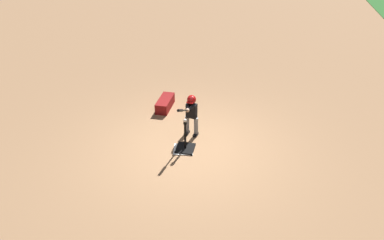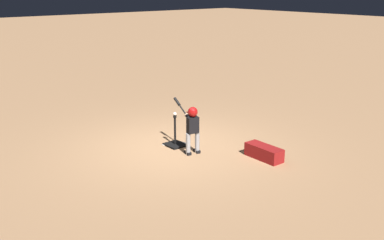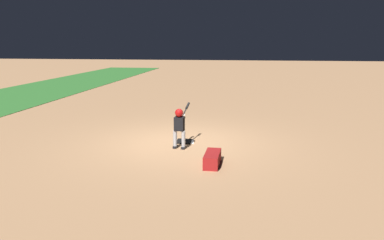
{
  "view_description": "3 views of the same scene",
  "coord_description": "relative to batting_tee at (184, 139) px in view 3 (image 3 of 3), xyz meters",
  "views": [
    {
      "loc": [
        6.85,
        1.34,
        4.78
      ],
      "look_at": [
        -0.06,
        0.01,
        0.7
      ],
      "focal_mm": 35.0,
      "sensor_mm": 36.0,
      "label": 1
    },
    {
      "loc": [
        -7.49,
        5.7,
        3.47
      ],
      "look_at": [
        -0.43,
        -0.2,
        0.7
      ],
      "focal_mm": 42.0,
      "sensor_mm": 36.0,
      "label": 2
    },
    {
      "loc": [
        -9.66,
        -1.71,
        2.69
      ],
      "look_at": [
        -0.34,
        -0.39,
        0.71
      ],
      "focal_mm": 35.0,
      "sensor_mm": 36.0,
      "label": 3
    }
  ],
  "objects": [
    {
      "name": "equipment_bag",
      "position": [
        -1.81,
        -0.93,
        0.05
      ],
      "size": [
        0.85,
        0.34,
        0.28
      ],
      "primitive_type": "cube",
      "rotation": [
        0.0,
        0.0,
        -0.03
      ],
      "color": "maroon",
      "rests_on": "ground_plane"
    },
    {
      "name": "ground_plane",
      "position": [
        -0.07,
        0.12,
        -0.09
      ],
      "size": [
        90.0,
        90.0,
        0.0
      ],
      "primitive_type": "plane",
      "color": "#99704C"
    },
    {
      "name": "home_plate",
      "position": [
        0.03,
        -0.04,
        -0.08
      ],
      "size": [
        0.5,
        0.5,
        0.02
      ],
      "primitive_type": "cube",
      "rotation": [
        0.0,
        0.0,
        0.16
      ],
      "color": "white",
      "rests_on": "ground_plane"
    },
    {
      "name": "batter_child",
      "position": [
        -0.6,
        0.01,
        0.56
      ],
      "size": [
        0.91,
        0.34,
        1.08
      ],
      "color": "gray",
      "rests_on": "ground_plane"
    },
    {
      "name": "baseball",
      "position": [
        0.0,
        -0.0,
        0.65
      ],
      "size": [
        0.07,
        0.07,
        0.07
      ],
      "primitive_type": "sphere",
      "color": "white",
      "rests_on": "batting_tee"
    },
    {
      "name": "batting_tee",
      "position": [
        0.0,
        0.0,
        0.0
      ],
      "size": [
        0.44,
        0.4,
        0.71
      ],
      "color": "black",
      "rests_on": "ground_plane"
    }
  ]
}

